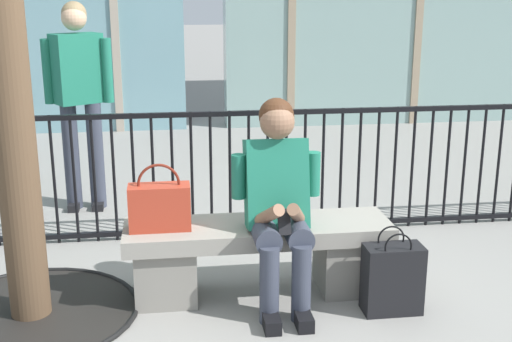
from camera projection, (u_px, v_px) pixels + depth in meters
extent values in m
plane|color=gray|center=(258.00, 292.00, 4.10)|extent=(60.00, 60.00, 0.00)
cube|color=gray|center=(258.00, 231.00, 3.99)|extent=(1.60, 0.44, 0.10)
cube|color=gray|center=(166.00, 271.00, 3.98)|extent=(0.36, 0.37, 0.35)
cube|color=gray|center=(347.00, 261.00, 4.12)|extent=(0.36, 0.37, 0.35)
cylinder|color=#383D4C|center=(264.00, 231.00, 3.80)|extent=(0.15, 0.40, 0.15)
cylinder|color=#383D4C|center=(269.00, 285.00, 3.68)|extent=(0.11, 0.11, 0.45)
cube|color=black|center=(271.00, 321.00, 3.67)|extent=(0.09, 0.22, 0.08)
cylinder|color=#383D4C|center=(295.00, 229.00, 3.83)|extent=(0.15, 0.40, 0.15)
cylinder|color=#383D4C|center=(301.00, 283.00, 3.70)|extent=(0.11, 0.11, 0.45)
cube|color=black|center=(303.00, 318.00, 3.69)|extent=(0.09, 0.22, 0.08)
cube|color=#1E7259|center=(276.00, 183.00, 3.88)|extent=(0.36, 0.30, 0.55)
cylinder|color=#1E7259|center=(239.00, 177.00, 3.84)|extent=(0.08, 0.08, 0.26)
cylinder|color=#8E664C|center=(268.00, 216.00, 3.70)|extent=(0.16, 0.28, 0.20)
cylinder|color=#1E7259|center=(313.00, 174.00, 3.90)|extent=(0.08, 0.08, 0.26)
cylinder|color=#8E664C|center=(296.00, 214.00, 3.72)|extent=(0.16, 0.28, 0.20)
cube|color=black|center=(284.00, 222.00, 3.65)|extent=(0.07, 0.10, 0.13)
sphere|color=#8E664C|center=(277.00, 122.00, 3.77)|extent=(0.20, 0.20, 0.20)
sphere|color=#472816|center=(276.00, 116.00, 3.79)|extent=(0.20, 0.20, 0.20)
cube|color=#B23823|center=(160.00, 207.00, 3.86)|extent=(0.36, 0.16, 0.27)
torus|color=maroon|center=(159.00, 184.00, 3.82)|extent=(0.25, 0.02, 0.25)
cube|color=black|center=(392.00, 279.00, 3.81)|extent=(0.33, 0.18, 0.40)
torus|color=black|center=(398.00, 247.00, 3.69)|extent=(0.16, 0.01, 0.16)
torus|color=black|center=(391.00, 239.00, 3.81)|extent=(0.16, 0.01, 0.16)
cylinder|color=#383D4C|center=(72.00, 156.00, 5.55)|extent=(0.13, 0.13, 0.90)
cube|color=black|center=(75.00, 206.00, 5.63)|extent=(0.09, 0.22, 0.06)
cylinder|color=#383D4C|center=(96.00, 156.00, 5.58)|extent=(0.13, 0.13, 0.90)
cube|color=black|center=(99.00, 205.00, 5.66)|extent=(0.09, 0.22, 0.06)
cube|color=#1E7259|center=(77.00, 69.00, 5.37)|extent=(0.44, 0.38, 0.56)
cylinder|color=#1E7259|center=(48.00, 72.00, 5.35)|extent=(0.08, 0.08, 0.52)
cylinder|color=#1E7259|center=(107.00, 71.00, 5.41)|extent=(0.08, 0.08, 0.52)
sphere|color=#DBAD89|center=(74.00, 18.00, 5.27)|extent=(0.20, 0.20, 0.20)
sphere|color=#997F59|center=(74.00, 14.00, 5.28)|extent=(0.20, 0.20, 0.20)
cylinder|color=black|center=(13.00, 182.00, 4.73)|extent=(0.02, 0.02, 0.95)
cylinder|color=black|center=(34.00, 181.00, 4.75)|extent=(0.02, 0.02, 0.95)
cylinder|color=black|center=(54.00, 181.00, 4.77)|extent=(0.02, 0.02, 0.95)
cylinder|color=black|center=(74.00, 180.00, 4.78)|extent=(0.02, 0.02, 0.95)
cylinder|color=black|center=(94.00, 179.00, 4.80)|extent=(0.02, 0.02, 0.95)
cylinder|color=black|center=(114.00, 178.00, 4.82)|extent=(0.02, 0.02, 0.95)
cylinder|color=black|center=(134.00, 178.00, 4.84)|extent=(0.02, 0.02, 0.95)
cylinder|color=black|center=(153.00, 177.00, 4.86)|extent=(0.02, 0.02, 0.95)
cylinder|color=black|center=(173.00, 176.00, 4.88)|extent=(0.02, 0.02, 0.95)
cylinder|color=black|center=(192.00, 176.00, 4.89)|extent=(0.02, 0.02, 0.95)
cylinder|color=black|center=(211.00, 175.00, 4.91)|extent=(0.02, 0.02, 0.95)
cylinder|color=black|center=(230.00, 174.00, 4.93)|extent=(0.02, 0.02, 0.95)
cylinder|color=black|center=(249.00, 173.00, 4.95)|extent=(0.02, 0.02, 0.95)
cylinder|color=black|center=(268.00, 173.00, 4.97)|extent=(0.02, 0.02, 0.95)
cylinder|color=black|center=(286.00, 172.00, 4.99)|extent=(0.02, 0.02, 0.95)
cylinder|color=black|center=(304.00, 171.00, 5.00)|extent=(0.02, 0.02, 0.95)
cylinder|color=black|center=(323.00, 171.00, 5.02)|extent=(0.02, 0.02, 0.95)
cylinder|color=black|center=(341.00, 170.00, 5.04)|extent=(0.02, 0.02, 0.95)
cylinder|color=black|center=(359.00, 169.00, 5.06)|extent=(0.02, 0.02, 0.95)
cylinder|color=black|center=(377.00, 169.00, 5.08)|extent=(0.02, 0.02, 0.95)
cylinder|color=black|center=(394.00, 168.00, 5.10)|extent=(0.02, 0.02, 0.95)
cylinder|color=black|center=(412.00, 167.00, 5.11)|extent=(0.02, 0.02, 0.95)
cylinder|color=black|center=(430.00, 167.00, 5.13)|extent=(0.02, 0.02, 0.95)
cylinder|color=black|center=(447.00, 166.00, 5.15)|extent=(0.02, 0.02, 0.95)
cylinder|color=black|center=(464.00, 166.00, 5.17)|extent=(0.02, 0.02, 0.95)
cylinder|color=black|center=(481.00, 165.00, 5.19)|extent=(0.02, 0.02, 0.95)
cylinder|color=black|center=(498.00, 164.00, 5.21)|extent=(0.02, 0.02, 0.95)
cube|color=black|center=(240.00, 228.00, 5.05)|extent=(8.31, 0.04, 0.04)
cube|color=black|center=(239.00, 113.00, 4.82)|extent=(8.31, 0.04, 0.04)
cylinder|color=black|center=(32.00, 313.00, 3.82)|extent=(1.20, 1.20, 0.01)
torus|color=black|center=(32.00, 312.00, 3.82)|extent=(1.23, 1.23, 0.03)
cylinder|color=brown|center=(2.00, 11.00, 3.37)|extent=(0.22, 0.22, 3.40)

